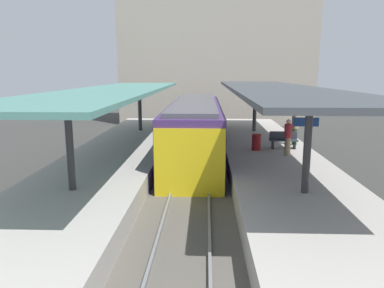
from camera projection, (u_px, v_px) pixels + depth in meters
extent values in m
plane|color=#383835|center=(193.00, 178.00, 16.84)|extent=(80.00, 80.00, 0.00)
cube|color=#ADA8A0|center=(111.00, 166.00, 16.89)|extent=(4.40, 28.00, 1.00)
cube|color=#ADA8A0|center=(275.00, 168.00, 16.60)|extent=(4.40, 28.00, 1.00)
cube|color=#59544C|center=(193.00, 176.00, 16.82)|extent=(3.20, 28.00, 0.20)
cube|color=slate|center=(177.00, 172.00, 16.82)|extent=(0.08, 28.00, 0.14)
cube|color=slate|center=(208.00, 172.00, 16.76)|extent=(0.08, 28.00, 0.14)
cube|color=#472D6B|center=(195.00, 131.00, 19.96)|extent=(2.70, 13.33, 2.90)
cube|color=yellow|center=(190.00, 163.00, 13.43)|extent=(2.65, 0.08, 2.60)
cube|color=black|center=(170.00, 124.00, 19.94)|extent=(0.04, 12.26, 0.76)
cube|color=black|center=(220.00, 125.00, 19.84)|extent=(0.04, 12.26, 0.76)
cube|color=#515156|center=(195.00, 103.00, 19.66)|extent=(2.16, 12.66, 0.20)
cylinder|color=#333335|center=(70.00, 147.00, 11.71)|extent=(0.24, 0.24, 2.87)
cylinder|color=#333335|center=(140.00, 109.00, 24.06)|extent=(0.24, 0.24, 2.87)
cube|color=slate|center=(116.00, 90.00, 17.59)|extent=(4.18, 21.00, 0.16)
cylinder|color=#333335|center=(307.00, 147.00, 11.41)|extent=(0.24, 0.24, 2.98)
cylinder|color=#333335|center=(255.00, 108.00, 23.76)|extent=(0.24, 0.24, 2.98)
cube|color=#3D4247|center=(273.00, 88.00, 17.28)|extent=(4.18, 21.00, 0.16)
cube|color=black|center=(273.00, 145.00, 18.39)|extent=(0.08, 0.32, 0.40)
cube|color=black|center=(294.00, 145.00, 18.35)|extent=(0.08, 0.32, 0.40)
cube|color=#2D333D|center=(284.00, 140.00, 18.32)|extent=(1.40, 0.40, 0.06)
cube|color=#2D333D|center=(283.00, 135.00, 18.46)|extent=(1.40, 0.06, 0.40)
cylinder|color=#262628|center=(305.00, 148.00, 13.25)|extent=(0.08, 0.08, 2.20)
cube|color=navy|center=(306.00, 122.00, 13.07)|extent=(0.90, 0.06, 0.32)
cylinder|color=maroon|center=(256.00, 142.00, 17.98)|extent=(0.44, 0.44, 0.80)
cylinder|color=#386B3D|center=(295.00, 137.00, 19.32)|extent=(0.28, 0.28, 0.87)
cylinder|color=#998460|center=(295.00, 123.00, 19.17)|extent=(0.36, 0.36, 0.66)
sphere|color=beige|center=(296.00, 114.00, 19.09)|extent=(0.22, 0.22, 0.22)
cylinder|color=#998460|center=(287.00, 146.00, 16.93)|extent=(0.28, 0.28, 0.83)
cylinder|color=maroon|center=(288.00, 131.00, 16.79)|extent=(0.36, 0.36, 0.64)
sphere|color=beige|center=(289.00, 122.00, 16.71)|extent=(0.22, 0.22, 0.22)
cube|color=#A89E8E|center=(216.00, 65.00, 35.32)|extent=(18.00, 6.00, 11.00)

